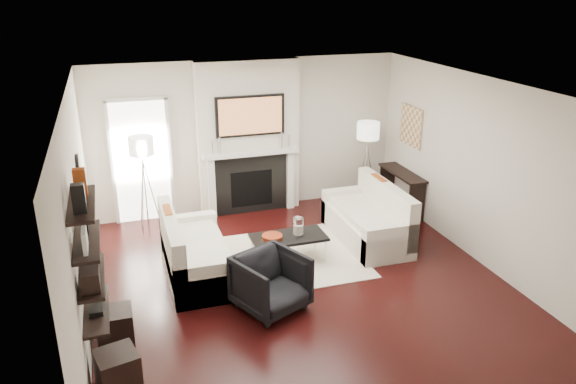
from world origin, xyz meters
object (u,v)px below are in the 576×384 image
object	(u,v)px
coffee_table	(289,237)
lamp_left_shade	(141,146)
loveseat_right_base	(366,228)
ottoman_near	(115,326)
armchair	(271,280)
lamp_right_shade	(368,131)
loveseat_left_base	(198,262)

from	to	relation	value
coffee_table	lamp_left_shade	bearing A→B (deg)	135.04
loveseat_right_base	ottoman_near	bearing A→B (deg)	-157.79
armchair	lamp_right_shade	bearing A→B (deg)	22.70
loveseat_left_base	coffee_table	xyz separation A→B (m)	(1.35, -0.01, 0.19)
armchair	ottoman_near	world-z (taller)	armchair
ottoman_near	loveseat_right_base	bearing A→B (deg)	22.21
lamp_left_shade	armchair	bearing A→B (deg)	-66.89
armchair	ottoman_near	size ratio (longest dim) A/B	2.01
loveseat_left_base	ottoman_near	bearing A→B (deg)	-132.33
lamp_left_shade	lamp_right_shade	xyz separation A→B (m)	(3.90, -0.23, 0.00)
coffee_table	ottoman_near	bearing A→B (deg)	-153.27
loveseat_left_base	coffee_table	distance (m)	1.36
armchair	lamp_left_shade	world-z (taller)	lamp_left_shade
loveseat_right_base	lamp_left_shade	size ratio (longest dim) A/B	4.50
loveseat_left_base	lamp_right_shade	bearing A→B (deg)	26.03
armchair	lamp_left_shade	bearing A→B (deg)	88.91
loveseat_left_base	armchair	xyz separation A→B (m)	(0.75, -1.15, 0.19)
loveseat_left_base	lamp_left_shade	size ratio (longest dim) A/B	4.50
coffee_table	armchair	size ratio (longest dim) A/B	1.37
ottoman_near	coffee_table	bearing A→B (deg)	26.73
loveseat_left_base	armchair	distance (m)	1.38
lamp_left_shade	lamp_right_shade	size ratio (longest dim) A/B	1.00
lamp_right_shade	loveseat_left_base	bearing A→B (deg)	-153.97
loveseat_right_base	lamp_left_shade	bearing A→B (deg)	154.95
loveseat_left_base	loveseat_right_base	bearing A→B (deg)	6.82
lamp_left_shade	ottoman_near	bearing A→B (deg)	-101.14
loveseat_left_base	coffee_table	bearing A→B (deg)	-0.40
coffee_table	ottoman_near	size ratio (longest dim) A/B	2.75
loveseat_right_base	armchair	world-z (taller)	armchair
lamp_left_shade	ottoman_near	xyz separation A→B (m)	(-0.62, -3.15, -1.25)
loveseat_left_base	loveseat_right_base	distance (m)	2.79
coffee_table	armchair	bearing A→B (deg)	-117.75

